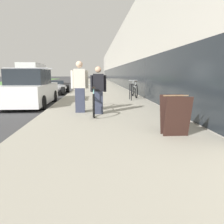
% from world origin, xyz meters
% --- Properties ---
extents(sidewalk_slab, '(4.59, 70.00, 0.13)m').
position_xyz_m(sidewalk_slab, '(6.27, 21.00, 0.07)').
color(sidewalk_slab, '#A39E8E').
rests_on(sidewalk_slab, ground).
extents(storefront_facade, '(10.01, 70.00, 6.37)m').
position_xyz_m(storefront_facade, '(13.61, 29.00, 3.18)').
color(storefront_facade, '#BCB7AD').
rests_on(storefront_facade, ground).
extents(tandem_bicycle, '(0.52, 2.93, 0.94)m').
position_xyz_m(tandem_bicycle, '(5.81, 1.54, 0.53)').
color(tandem_bicycle, black).
rests_on(tandem_bicycle, sidewalk_slab).
extents(person_rider, '(0.54, 0.21, 1.59)m').
position_xyz_m(person_rider, '(5.97, 1.16, 0.93)').
color(person_rider, '#33384C').
rests_on(person_rider, sidewalk_slab).
extents(person_bystander, '(0.61, 0.24, 1.79)m').
position_xyz_m(person_bystander, '(5.32, 1.50, 1.03)').
color(person_bystander, '#33384C').
rests_on(person_bystander, sidewalk_slab).
extents(bike_rack_hoop, '(0.05, 0.60, 0.84)m').
position_xyz_m(bike_rack_hoop, '(7.70, 5.05, 0.64)').
color(bike_rack_hoop, black).
rests_on(bike_rack_hoop, sidewalk_slab).
extents(cruiser_bike_nearest, '(0.52, 1.92, 0.97)m').
position_xyz_m(cruiser_bike_nearest, '(8.15, 6.42, 0.54)').
color(cruiser_bike_nearest, black).
rests_on(cruiser_bike_nearest, sidewalk_slab).
extents(sandwich_board_sign, '(0.56, 0.56, 0.90)m').
position_xyz_m(sandwich_board_sign, '(7.62, -1.61, 0.58)').
color(sandwich_board_sign, '#331E19').
rests_on(sandwich_board_sign, sidewalk_slab).
extents(parked_sedan_curbside, '(1.95, 4.38, 1.75)m').
position_xyz_m(parked_sedan_curbside, '(2.80, 4.28, 0.76)').
color(parked_sedan_curbside, white).
rests_on(parked_sedan_curbside, ground).
extents(vintage_roadster_curbside, '(1.79, 4.33, 0.96)m').
position_xyz_m(vintage_roadster_curbside, '(2.86, 10.31, 0.42)').
color(vintage_roadster_curbside, silver).
rests_on(vintage_roadster_curbside, ground).
extents(moving_truck, '(2.51, 7.26, 2.84)m').
position_xyz_m(moving_truck, '(-2.54, 24.66, 1.44)').
color(moving_truck, orange).
rests_on(moving_truck, ground).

